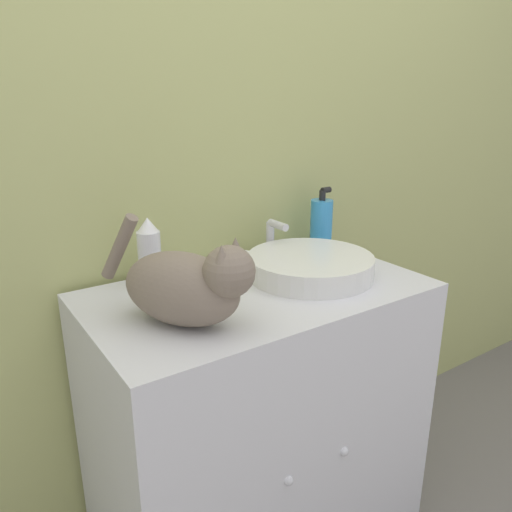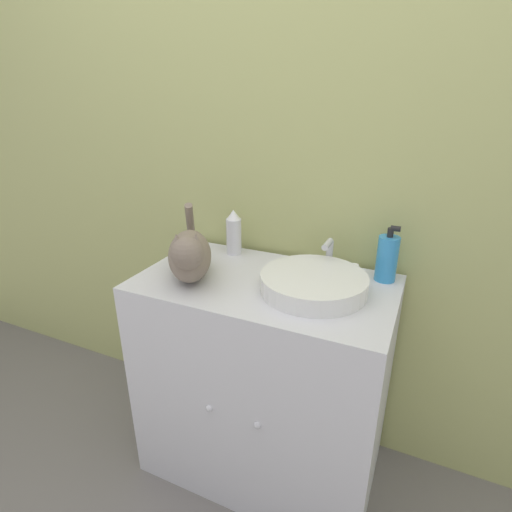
% 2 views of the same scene
% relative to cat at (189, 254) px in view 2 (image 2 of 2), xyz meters
% --- Properties ---
extents(ground_plane, '(8.00, 8.00, 0.00)m').
position_rel_cat_xyz_m(ground_plane, '(0.23, -0.16, -0.89)').
color(ground_plane, slate).
extents(wall_back, '(6.00, 0.05, 2.50)m').
position_rel_cat_xyz_m(wall_back, '(0.23, 0.37, 0.36)').
color(wall_back, tan).
rests_on(wall_back, ground_plane).
extents(vanity_cabinet, '(0.85, 0.51, 0.80)m').
position_rel_cat_xyz_m(vanity_cabinet, '(0.23, 0.08, -0.49)').
color(vanity_cabinet, silver).
rests_on(vanity_cabinet, ground_plane).
extents(sink_basin, '(0.34, 0.34, 0.06)m').
position_rel_cat_xyz_m(sink_basin, '(0.40, 0.08, -0.06)').
color(sink_basin, white).
rests_on(sink_basin, vanity_cabinet).
extents(faucet, '(0.21, 0.09, 0.12)m').
position_rel_cat_xyz_m(faucet, '(0.40, 0.26, -0.04)').
color(faucet, silver).
rests_on(faucet, vanity_cabinet).
extents(cat, '(0.26, 0.35, 0.23)m').
position_rel_cat_xyz_m(cat, '(0.00, 0.00, 0.00)').
color(cat, '#7A6B5B').
rests_on(cat, vanity_cabinet).
extents(soap_bottle, '(0.07, 0.07, 0.19)m').
position_rel_cat_xyz_m(soap_bottle, '(0.59, 0.26, -0.01)').
color(soap_bottle, '#338CCC').
rests_on(soap_bottle, vanity_cabinet).
extents(spray_bottle, '(0.06, 0.06, 0.17)m').
position_rel_cat_xyz_m(spray_bottle, '(0.03, 0.27, -0.01)').
color(spray_bottle, silver).
rests_on(spray_bottle, vanity_cabinet).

